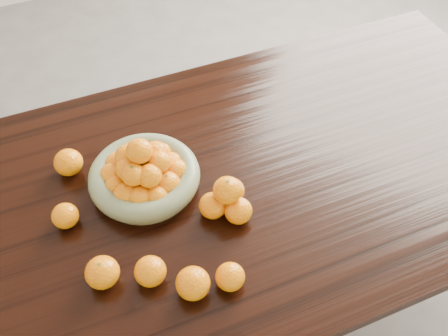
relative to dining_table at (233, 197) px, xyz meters
name	(u,v)px	position (x,y,z in m)	size (l,w,h in m)	color
ground	(230,297)	(0.00, 0.00, -0.66)	(5.00, 5.00, 0.00)	#625F5D
dining_table	(233,197)	(0.00, 0.00, 0.00)	(2.00, 1.00, 0.75)	black
fruit_bowl	(144,173)	(-0.23, 0.07, 0.14)	(0.30, 0.30, 0.16)	#6E7757
orange_pyramid	(227,199)	(-0.06, -0.10, 0.14)	(0.14, 0.14, 0.12)	orange
loose_orange_0	(102,272)	(-0.41, -0.17, 0.13)	(0.08, 0.08, 0.08)	orange
loose_orange_1	(193,283)	(-0.22, -0.28, 0.13)	(0.08, 0.08, 0.08)	orange
loose_orange_2	(230,277)	(-0.13, -0.30, 0.12)	(0.07, 0.07, 0.07)	orange
loose_orange_3	(65,216)	(-0.46, 0.02, 0.12)	(0.07, 0.07, 0.07)	orange
loose_orange_4	(150,271)	(-0.30, -0.21, 0.13)	(0.08, 0.08, 0.07)	orange
loose_orange_5	(68,162)	(-0.41, 0.20, 0.13)	(0.08, 0.08, 0.07)	orange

